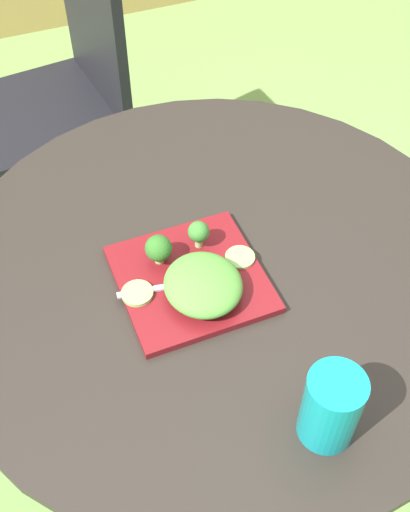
# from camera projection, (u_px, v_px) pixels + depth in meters

# --- Properties ---
(ground_plane) EXTENTS (12.00, 12.00, 0.00)m
(ground_plane) POSITION_uv_depth(u_px,v_px,m) (214.00, 444.00, 1.68)
(ground_plane) COLOR #70994C
(patio_table) EXTENTS (0.97, 0.97, 0.74)m
(patio_table) POSITION_uv_depth(u_px,v_px,m) (217.00, 339.00, 1.30)
(patio_table) COLOR #28231E
(patio_table) RESTS_ON ground_plane
(patio_chair) EXTENTS (0.49, 0.49, 0.90)m
(patio_chair) POSITION_uv_depth(u_px,v_px,m) (65.00, 79.00, 1.87)
(patio_chair) COLOR black
(patio_chair) RESTS_ON ground_plane
(salad_plate) EXTENTS (0.24, 0.24, 0.01)m
(salad_plate) POSITION_uv_depth(u_px,v_px,m) (191.00, 279.00, 1.08)
(salad_plate) COLOR maroon
(salad_plate) RESTS_ON patio_table
(drinking_glass) EXTENTS (0.08, 0.08, 0.13)m
(drinking_glass) POSITION_uv_depth(u_px,v_px,m) (330.00, 410.00, 0.87)
(drinking_glass) COLOR #0F8C93
(drinking_glass) RESTS_ON patio_table
(fork) EXTENTS (0.15, 0.04, 0.00)m
(fork) POSITION_uv_depth(u_px,v_px,m) (172.00, 286.00, 1.06)
(fork) COLOR silver
(fork) RESTS_ON salad_plate
(lettuce_mound) EXTENTS (0.13, 0.14, 0.05)m
(lettuce_mound) POSITION_uv_depth(u_px,v_px,m) (203.00, 284.00, 1.03)
(lettuce_mound) COLOR #519338
(lettuce_mound) RESTS_ON salad_plate
(broccoli_floret_0) EXTENTS (0.05, 0.05, 0.06)m
(broccoli_floret_0) POSITION_uv_depth(u_px,v_px,m) (159.00, 249.00, 1.07)
(broccoli_floret_0) COLOR #99B770
(broccoli_floret_0) RESTS_ON salad_plate
(broccoli_floret_1) EXTENTS (0.04, 0.04, 0.05)m
(broccoli_floret_1) POSITION_uv_depth(u_px,v_px,m) (199.00, 232.00, 1.10)
(broccoli_floret_1) COLOR #99B770
(broccoli_floret_1) RESTS_ON salad_plate
(cucumber_slice_0) EXTENTS (0.05, 0.05, 0.01)m
(cucumber_slice_0) POSITION_uv_depth(u_px,v_px,m) (137.00, 293.00, 1.05)
(cucumber_slice_0) COLOR #8EB766
(cucumber_slice_0) RESTS_ON salad_plate
(cucumber_slice_1) EXTENTS (0.05, 0.05, 0.01)m
(cucumber_slice_1) POSITION_uv_depth(u_px,v_px,m) (240.00, 257.00, 1.10)
(cucumber_slice_1) COLOR #8EB766
(cucumber_slice_1) RESTS_ON salad_plate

